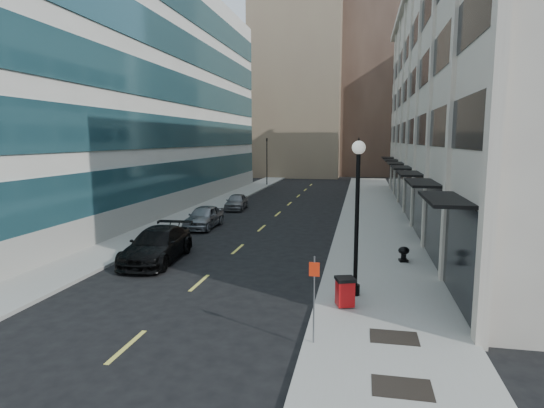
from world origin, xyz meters
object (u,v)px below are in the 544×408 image
at_px(car_black_pickup, 157,245).
at_px(car_silver_sedan, 204,217).
at_px(traffic_signal, 267,141).
at_px(lamppost, 357,204).
at_px(sign_post, 314,288).
at_px(urn_planter, 404,253).
at_px(trash_bin, 345,291).
at_px(car_grey_sedan, 236,202).

xyz_separation_m(car_black_pickup, car_silver_sedan, (-0.64, 8.55, -0.06)).
relative_size(traffic_signal, car_silver_sedan, 1.58).
distance_m(lamppost, sign_post, 4.84).
bearing_deg(car_silver_sedan, urn_planter, -28.57).
distance_m(trash_bin, urn_planter, 6.97).
xyz_separation_m(car_grey_sedan, urn_planter, (12.49, -15.12, -0.08)).
xyz_separation_m(traffic_signal, lamppost, (11.90, -40.66, -2.12)).
distance_m(car_silver_sedan, car_grey_sedan, 8.29).
height_order(traffic_signal, lamppost, traffic_signal).
relative_size(car_black_pickup, car_silver_sedan, 1.26).
relative_size(car_black_pickup, trash_bin, 5.38).
bearing_deg(traffic_signal, sign_post, -76.51).
bearing_deg(car_black_pickup, lamppost, -23.49).
relative_size(car_grey_sedan, urn_planter, 5.43).
xyz_separation_m(car_black_pickup, trash_bin, (9.27, -4.78, -0.10)).
distance_m(traffic_signal, lamppost, 42.42).
height_order(car_silver_sedan, trash_bin, car_silver_sedan).
distance_m(car_black_pickup, trash_bin, 10.43).
height_order(traffic_signal, urn_planter, traffic_signal).
relative_size(car_grey_sedan, trash_bin, 3.78).
distance_m(trash_bin, sign_post, 3.34).
relative_size(traffic_signal, urn_planter, 9.65).
bearing_deg(car_silver_sedan, traffic_signal, 93.51).
bearing_deg(sign_post, lamppost, 78.28).
distance_m(car_black_pickup, lamppost, 10.59).
xyz_separation_m(car_black_pickup, urn_planter, (11.80, 1.71, -0.22)).
height_order(lamppost, urn_planter, lamppost).
bearing_deg(traffic_signal, car_black_pickup, -86.46).
xyz_separation_m(car_black_pickup, lamppost, (9.60, -3.49, 2.79)).
relative_size(car_black_pickup, sign_post, 2.19).
relative_size(traffic_signal, trash_bin, 6.72).
bearing_deg(car_black_pickup, car_silver_sedan, 90.82).
bearing_deg(urn_planter, trash_bin, -111.29).
relative_size(car_silver_sedan, trash_bin, 4.26).
relative_size(car_silver_sedan, car_grey_sedan, 1.13).
bearing_deg(lamppost, car_black_pickup, 160.00).
xyz_separation_m(traffic_signal, car_silver_sedan, (1.66, -28.62, -4.96)).
relative_size(car_black_pickup, lamppost, 0.95).
bearing_deg(traffic_signal, lamppost, -73.69).
height_order(traffic_signal, car_black_pickup, traffic_signal).
height_order(car_silver_sedan, sign_post, sign_post).
bearing_deg(lamppost, car_silver_sedan, 130.39).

